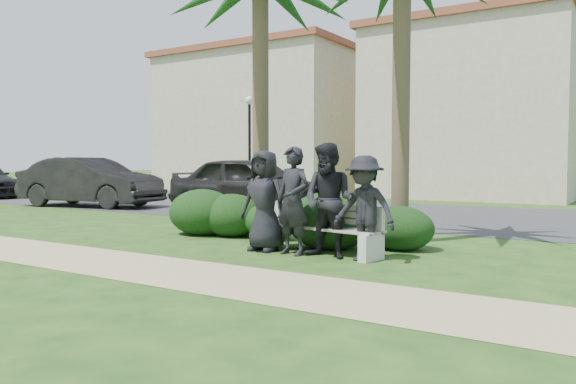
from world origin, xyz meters
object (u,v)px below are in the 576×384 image
man_a (264,201)px  car_a (252,186)px  man_d (364,208)px  man_c (329,200)px  man_b (293,201)px  car_b (90,182)px  park_bench (319,232)px  street_lamp (249,128)px

man_a → car_a: (-3.95, 5.00, -0.01)m
man_d → car_a: size_ratio=0.32×
man_c → car_a: (-5.18, 5.03, -0.06)m
man_a → man_b: man_b is taller
man_c → man_d: (0.58, 0.02, -0.10)m
car_a → car_b: bearing=92.5°
man_a → man_c: man_c is taller
park_bench → street_lamp: bearing=139.8°
street_lamp → car_b: 7.53m
street_lamp → man_c: (10.19, -11.70, -2.06)m
street_lamp → man_d: size_ratio=2.72×
street_lamp → car_a: bearing=-53.1°
park_bench → man_c: size_ratio=1.29×
car_a → man_b: bearing=-139.5°
man_d → man_b: bearing=-170.5°
car_a → man_a: bearing=-143.1°
man_b → man_c: 0.62m
park_bench → man_b: 0.68m
park_bench → man_b: (-0.27, -0.35, 0.51)m
street_lamp → park_bench: street_lamp is taller
street_lamp → car_b: size_ratio=0.86×
park_bench → man_c: man_c is taller
park_bench → car_a: size_ratio=0.47×
street_lamp → park_bench: (9.84, -11.40, -2.59)m
park_bench → man_d: man_d is taller
street_lamp → man_a: bearing=-52.5°
street_lamp → man_a: street_lamp is taller
man_b → car_b: size_ratio=0.35×
street_lamp → man_b: 15.30m
man_d → car_b: car_b is taller
man_b → man_c: size_ratio=0.97×
park_bench → man_d: size_ratio=1.45×
park_bench → car_b: bearing=167.9°
man_d → car_b: bearing=165.1°
street_lamp → man_c: street_lamp is taller
car_a → street_lamp: bearing=35.5°
man_b → man_d: bearing=12.7°
man_c → man_d: bearing=4.6°
park_bench → man_a: size_ratio=1.37×
park_bench → man_b: bearing=-118.8°
man_b → park_bench: bearing=61.1°
street_lamp → park_bench: bearing=-49.2°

